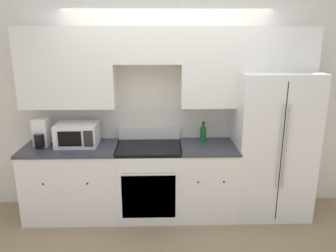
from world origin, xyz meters
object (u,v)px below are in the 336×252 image
(refrigerator, at_px, (271,144))
(bottle, at_px, (203,134))
(oven_range, at_px, (149,180))
(microwave, at_px, (77,134))

(refrigerator, height_order, bottle, refrigerator)
(oven_range, xyz_separation_m, bottle, (0.68, 0.17, 0.54))
(oven_range, relative_size, microwave, 2.17)
(oven_range, xyz_separation_m, microwave, (-0.87, 0.07, 0.58))
(bottle, bearing_deg, refrigerator, -7.64)
(oven_range, distance_m, refrigerator, 1.57)
(refrigerator, xyz_separation_m, bottle, (-0.83, 0.11, 0.11))
(refrigerator, bearing_deg, oven_range, -177.80)
(refrigerator, height_order, microwave, refrigerator)
(oven_range, distance_m, bottle, 0.89)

